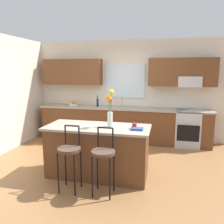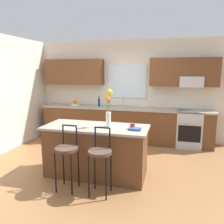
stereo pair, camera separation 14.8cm
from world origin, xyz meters
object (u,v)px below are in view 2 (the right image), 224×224
Objects in this scene: cookbook at (135,129)px; bottle_olive_oil at (99,102)px; oven_range at (189,128)px; flower_vase at (108,107)px; kitchen_island at (96,151)px; bar_stool_middle at (100,155)px; fruit_bowl_oranges at (75,104)px; mug_ceramic at (132,126)px; bar_stool_near at (67,152)px.

bottle_olive_oil is (-1.36, 2.22, 0.10)m from cookbook.
flower_vase is at bearing -125.74° from oven_range.
bar_stool_middle is (0.27, -0.61, 0.17)m from kitchen_island.
fruit_bowl_oranges is (-3.07, 0.03, 0.51)m from oven_range.
bottle_olive_oil is (0.70, -0.00, 0.06)m from fruit_bowl_oranges.
bar_stool_middle is 11.58× the size of mug_ceramic.
flower_vase reaches higher than kitchen_island.
bar_stool_near is at bearing -68.78° from fruit_bowl_oranges.
fruit_bowl_oranges is (-2.06, 2.23, 0.04)m from cookbook.
bar_stool_near is at bearing -151.65° from cookbook.
oven_range is at bearing 65.22° from cookbook.
kitchen_island is 0.83m from mug_ceramic.
bottle_olive_oil is at bearing 106.67° from kitchen_island.
kitchen_island is 1.78× the size of bar_stool_near.
bottle_olive_oil is (-0.87, 2.11, -0.24)m from flower_vase.
oven_range is at bearing -0.60° from bottle_olive_oil.
fruit_bowl_oranges is (-2.00, 2.14, 0.01)m from mug_ceramic.
bar_stool_middle is 1.59× the size of flower_vase.
kitchen_island is 0.84m from flower_vase.
fruit_bowl_oranges is (-1.57, 2.12, -0.30)m from flower_vase.
flower_vase reaches higher than bottle_olive_oil.
bar_stool_near is 2.81m from bottle_olive_oil.
fruit_bowl_oranges is (-1.62, 2.76, 0.34)m from bar_stool_middle.
mug_ceramic reaches higher than cookbook.
cookbook is 0.68× the size of bottle_olive_oil.
mug_ceramic is (0.93, 0.62, 0.33)m from bar_stool_near.
cookbook is (0.49, -0.11, -0.34)m from flower_vase.
kitchen_island is at bearing -178.82° from mug_ceramic.
cookbook is at bearing -12.42° from flower_vase.
bar_stool_near is 1.16m from cookbook.
flower_vase is at bearing -67.72° from bottle_olive_oil.
cookbook is at bearing -114.78° from oven_range.
bar_stool_middle is (-1.45, -2.73, 0.18)m from oven_range.
bar_stool_near is at bearing -127.89° from flower_vase.
flower_vase is at bearing -53.46° from fruit_bowl_oranges.
bottle_olive_oil is (-1.30, 2.13, 0.07)m from mug_ceramic.
oven_range and kitchen_island have the same top height.
oven_range is 2.44m from bottle_olive_oil.
cookbook is at bearing -57.13° from mug_ceramic.
cookbook is at bearing 28.35° from bar_stool_near.
bar_stool_near reaches higher than kitchen_island.
bottle_olive_oil is at bearing 179.40° from oven_range.
bottle_olive_oil is at bearing 108.43° from bar_stool_middle.
flower_vase is 2.73× the size of fruit_bowl_oranges.
oven_range is 3.11m from fruit_bowl_oranges.
bottle_olive_oil is (-0.37, 2.75, 0.40)m from bar_stool_near.
bar_stool_near reaches higher than mug_ceramic.
flower_vase is at bearing 8.51° from kitchen_island.
fruit_bowl_oranges is at bearing 111.22° from bar_stool_near.
mug_ceramic is at bearing 122.87° from cookbook.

